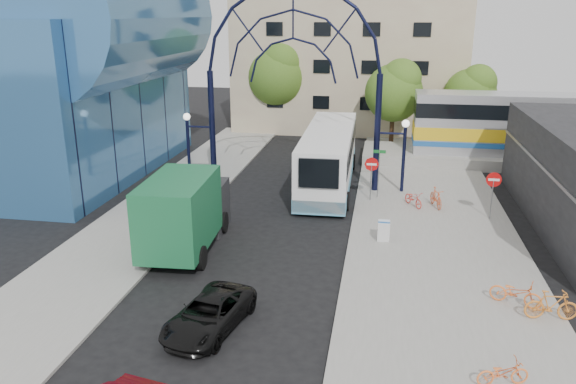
% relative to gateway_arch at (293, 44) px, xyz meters
% --- Properties ---
extents(ground, '(120.00, 120.00, 0.00)m').
position_rel_gateway_arch_xyz_m(ground, '(0.00, -14.00, -8.56)').
color(ground, black).
rests_on(ground, ground).
extents(sidewalk_east, '(8.00, 56.00, 0.12)m').
position_rel_gateway_arch_xyz_m(sidewalk_east, '(8.00, -10.00, -8.50)').
color(sidewalk_east, gray).
rests_on(sidewalk_east, ground).
extents(plaza_west, '(5.00, 50.00, 0.12)m').
position_rel_gateway_arch_xyz_m(plaza_west, '(-6.50, -8.00, -8.50)').
color(plaza_west, gray).
rests_on(plaza_west, ground).
extents(gateway_arch, '(13.64, 0.44, 12.10)m').
position_rel_gateway_arch_xyz_m(gateway_arch, '(0.00, 0.00, 0.00)').
color(gateway_arch, black).
rests_on(gateway_arch, ground).
extents(stop_sign, '(0.80, 0.07, 2.50)m').
position_rel_gateway_arch_xyz_m(stop_sign, '(4.80, -2.00, -6.56)').
color(stop_sign, slate).
rests_on(stop_sign, sidewalk_east).
extents(do_not_enter_sign, '(0.76, 0.07, 2.48)m').
position_rel_gateway_arch_xyz_m(do_not_enter_sign, '(11.00, -4.00, -6.58)').
color(do_not_enter_sign, slate).
rests_on(do_not_enter_sign, sidewalk_east).
extents(street_name_sign, '(0.70, 0.70, 2.80)m').
position_rel_gateway_arch_xyz_m(street_name_sign, '(5.20, -1.40, -6.43)').
color(street_name_sign, slate).
rests_on(street_name_sign, sidewalk_east).
extents(sandwich_board, '(0.55, 0.61, 0.99)m').
position_rel_gateway_arch_xyz_m(sandwich_board, '(5.60, -8.02, -7.81)').
color(sandwich_board, white).
rests_on(sandwich_board, sidewalk_east).
extents(transit_hall, '(16.50, 18.00, 14.50)m').
position_rel_gateway_arch_xyz_m(transit_hall, '(-15.30, 1.00, -1.86)').
color(transit_hall, '#326499').
rests_on(transit_hall, ground).
extents(apartment_block, '(20.00, 12.10, 14.00)m').
position_rel_gateway_arch_xyz_m(apartment_block, '(2.00, 20.97, -1.55)').
color(apartment_block, tan).
rests_on(apartment_block, ground).
extents(tree_north_a, '(4.48, 4.48, 7.00)m').
position_rel_gateway_arch_xyz_m(tree_north_a, '(6.12, 11.93, -3.95)').
color(tree_north_a, '#382314').
rests_on(tree_north_a, ground).
extents(tree_north_b, '(5.12, 5.12, 8.00)m').
position_rel_gateway_arch_xyz_m(tree_north_b, '(-3.88, 15.93, -3.29)').
color(tree_north_b, '#382314').
rests_on(tree_north_b, ground).
extents(tree_north_c, '(4.16, 4.16, 6.50)m').
position_rel_gateway_arch_xyz_m(tree_north_c, '(12.12, 13.93, -4.28)').
color(tree_north_c, '#382314').
rests_on(tree_north_c, ground).
extents(city_bus, '(3.22, 12.82, 3.50)m').
position_rel_gateway_arch_xyz_m(city_bus, '(2.10, 0.99, -6.73)').
color(city_bus, white).
rests_on(city_bus, ground).
extents(green_truck, '(3.03, 7.15, 3.54)m').
position_rel_gateway_arch_xyz_m(green_truck, '(-3.26, -9.92, -6.79)').
color(green_truck, black).
rests_on(green_truck, ground).
extents(black_suv, '(2.71, 4.45, 1.15)m').
position_rel_gateway_arch_xyz_m(black_suv, '(-0.15, -16.53, -7.98)').
color(black_suv, black).
rests_on(black_suv, ground).
extents(bike_near_a, '(1.30, 1.68, 0.85)m').
position_rel_gateway_arch_xyz_m(bike_near_a, '(7.17, -2.66, -8.01)').
color(bike_near_a, red).
rests_on(bike_near_a, sidewalk_east).
extents(bike_near_b, '(0.94, 1.84, 1.06)m').
position_rel_gateway_arch_xyz_m(bike_near_b, '(8.37, -2.59, -7.90)').
color(bike_near_b, '#EA5D2E').
rests_on(bike_near_b, sidewalk_east).
extents(bike_far_a, '(1.94, 1.26, 0.96)m').
position_rel_gateway_arch_xyz_m(bike_far_a, '(10.39, -13.21, -7.96)').
color(bike_far_a, orange).
rests_on(bike_far_a, sidewalk_east).
extents(bike_far_b, '(1.86, 0.66, 1.10)m').
position_rel_gateway_arch_xyz_m(bike_far_b, '(11.38, -14.11, -7.89)').
color(bike_far_b, orange).
rests_on(bike_far_b, sidewalk_east).
extents(bike_far_c, '(1.63, 0.93, 0.81)m').
position_rel_gateway_arch_xyz_m(bike_far_c, '(9.05, -18.16, -8.03)').
color(bike_far_c, orange).
rests_on(bike_far_c, sidewalk_east).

